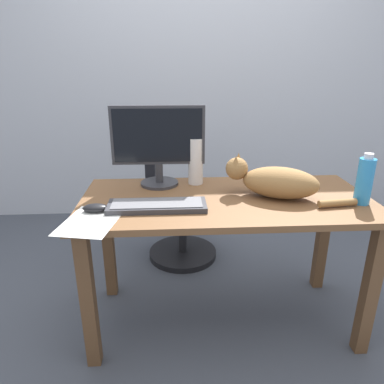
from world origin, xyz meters
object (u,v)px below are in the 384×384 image
object	(u,v)px
monitor	(158,143)
cat	(275,181)
spray_bottle	(196,161)
keyboard	(157,206)
computer_mouse	(95,208)
water_bottle	(365,181)
office_chair	(175,206)

from	to	relation	value
monitor	cat	world-z (taller)	monitor
spray_bottle	keyboard	bearing A→B (deg)	-120.14
keyboard	cat	bearing A→B (deg)	11.09
computer_mouse	spray_bottle	xyz separation A→B (m)	(0.46, 0.36, 0.11)
water_bottle	spray_bottle	world-z (taller)	spray_bottle
monitor	keyboard	xyz separation A→B (m)	(-0.00, -0.33, -0.21)
cat	spray_bottle	bearing A→B (deg)	148.30
office_chair	cat	bearing A→B (deg)	-55.20
office_chair	computer_mouse	size ratio (longest dim) A/B	8.25
monitor	computer_mouse	xyz separation A→B (m)	(-0.27, -0.35, -0.21)
office_chair	computer_mouse	world-z (taller)	office_chair
computer_mouse	water_bottle	xyz separation A→B (m)	(1.21, 0.03, 0.09)
office_chair	water_bottle	xyz separation A→B (m)	(0.86, -0.79, 0.43)
keyboard	cat	distance (m)	0.58
office_chair	spray_bottle	world-z (taller)	spray_bottle
cat	computer_mouse	bearing A→B (deg)	-170.85
water_bottle	computer_mouse	bearing A→B (deg)	-178.62
cat	spray_bottle	distance (m)	0.43
cat	computer_mouse	distance (m)	0.84
monitor	cat	distance (m)	0.62
monitor	keyboard	bearing A→B (deg)	-90.28
cat	spray_bottle	world-z (taller)	spray_bottle
keyboard	water_bottle	distance (m)	0.95
office_chair	computer_mouse	xyz separation A→B (m)	(-0.35, -0.82, 0.34)
office_chair	water_bottle	size ratio (longest dim) A/B	3.83
monitor	cat	size ratio (longest dim) A/B	0.84
keyboard	computer_mouse	world-z (taller)	computer_mouse
office_chair	water_bottle	bearing A→B (deg)	-42.79
cat	water_bottle	bearing A→B (deg)	-15.47
monitor	office_chair	bearing A→B (deg)	79.89
cat	spray_bottle	size ratio (longest dim) A/B	2.11
office_chair	cat	distance (m)	0.93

